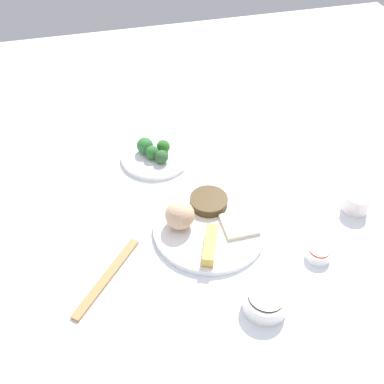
% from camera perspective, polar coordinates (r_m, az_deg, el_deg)
% --- Properties ---
extents(tabletop, '(2.20, 2.20, 0.02)m').
position_cam_1_polar(tabletop, '(1.11, 2.48, -3.55)').
color(tabletop, white).
rests_on(tabletop, ground).
extents(main_plate, '(0.27, 0.27, 0.02)m').
position_cam_1_polar(main_plate, '(1.07, 2.22, -4.52)').
color(main_plate, white).
rests_on(main_plate, tabletop).
extents(rice_scoop, '(0.07, 0.07, 0.07)m').
position_cam_1_polar(rice_scoop, '(1.04, -1.55, -2.92)').
color(rice_scoop, tan).
rests_on(rice_scoop, main_plate).
extents(spring_roll, '(0.06, 0.11, 0.03)m').
position_cam_1_polar(spring_roll, '(1.01, 2.30, -6.67)').
color(spring_roll, gold).
rests_on(spring_roll, main_plate).
extents(crab_rangoon_wonton, '(0.08, 0.08, 0.01)m').
position_cam_1_polar(crab_rangoon_wonton, '(1.06, 5.99, -4.07)').
color(crab_rangoon_wonton, beige).
rests_on(crab_rangoon_wonton, main_plate).
extents(stir_fry_heap, '(0.09, 0.09, 0.02)m').
position_cam_1_polar(stir_fry_heap, '(1.10, 2.21, -1.17)').
color(stir_fry_heap, '#433017').
rests_on(stir_fry_heap, main_plate).
extents(broccoli_plate, '(0.19, 0.19, 0.01)m').
position_cam_1_polar(broccoli_plate, '(1.26, -4.59, 4.53)').
color(broccoli_plate, white).
rests_on(broccoli_plate, tabletop).
extents(broccoli_floret_0, '(0.04, 0.04, 0.04)m').
position_cam_1_polar(broccoli_floret_0, '(1.22, -3.86, 4.46)').
color(broccoli_floret_0, '#2D572C').
rests_on(broccoli_floret_0, broccoli_plate).
extents(broccoli_floret_1, '(0.05, 0.05, 0.05)m').
position_cam_1_polar(broccoli_floret_1, '(1.26, -5.96, 5.85)').
color(broccoli_floret_1, '#2D6D35').
rests_on(broccoli_floret_1, broccoli_plate).
extents(broccoli_floret_2, '(0.04, 0.04, 0.04)m').
position_cam_1_polar(broccoli_floret_2, '(1.24, -5.05, 4.99)').
color(broccoli_floret_2, '#28642B').
rests_on(broccoli_floret_2, broccoli_plate).
extents(broccoli_floret_3, '(0.04, 0.04, 0.04)m').
position_cam_1_polar(broccoli_floret_3, '(1.25, -3.64, 5.75)').
color(broccoli_floret_3, '#296521').
rests_on(broccoli_floret_3, broccoli_plate).
extents(soy_sauce_bowl, '(0.09, 0.09, 0.04)m').
position_cam_1_polar(soy_sauce_bowl, '(0.94, 9.24, -13.49)').
color(soy_sauce_bowl, white).
rests_on(soy_sauce_bowl, tabletop).
extents(soy_sauce_bowl_liquid, '(0.07, 0.07, 0.00)m').
position_cam_1_polar(soy_sauce_bowl_liquid, '(0.93, 9.40, -12.77)').
color(soy_sauce_bowl_liquid, black).
rests_on(soy_sauce_bowl_liquid, soy_sauce_bowl).
extents(sauce_ramekin_sweet_and_sour, '(0.06, 0.06, 0.02)m').
position_cam_1_polar(sauce_ramekin_sweet_and_sour, '(1.05, 15.66, -7.47)').
color(sauce_ramekin_sweet_and_sour, white).
rests_on(sauce_ramekin_sweet_and_sour, tabletop).
extents(sauce_ramekin_sweet_and_sour_liquid, '(0.05, 0.05, 0.00)m').
position_cam_1_polar(sauce_ramekin_sweet_and_sour_liquid, '(1.04, 15.81, -6.97)').
color(sauce_ramekin_sweet_and_sour_liquid, red).
rests_on(sauce_ramekin_sweet_and_sour_liquid, sauce_ramekin_sweet_and_sour).
extents(teacup, '(0.06, 0.06, 0.05)m').
position_cam_1_polar(teacup, '(1.17, 20.03, -1.18)').
color(teacup, white).
rests_on(teacup, tabletop).
extents(chopsticks_pair, '(0.16, 0.18, 0.01)m').
position_cam_1_polar(chopsticks_pair, '(1.00, -10.67, -10.51)').
color(chopsticks_pair, '#A67947').
rests_on(chopsticks_pair, tabletop).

